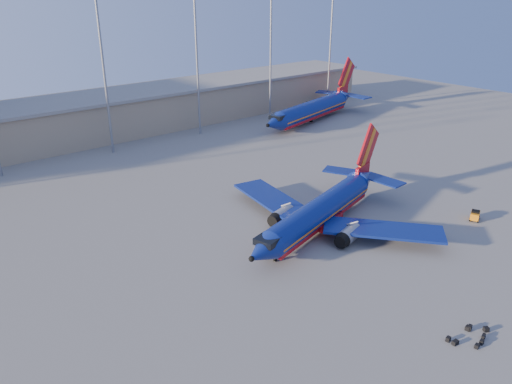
% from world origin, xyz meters
% --- Properties ---
extents(ground, '(220.00, 220.00, 0.00)m').
position_xyz_m(ground, '(0.00, 0.00, 0.00)').
color(ground, slate).
rests_on(ground, ground).
extents(terminal_building, '(122.00, 16.00, 8.50)m').
position_xyz_m(terminal_building, '(10.00, 58.00, 4.32)').
color(terminal_building, gray).
rests_on(terminal_building, ground).
extents(light_mast_row, '(101.60, 1.60, 28.65)m').
position_xyz_m(light_mast_row, '(5.00, 46.00, 17.55)').
color(light_mast_row, gray).
rests_on(light_mast_row, ground).
extents(aircraft_main, '(32.23, 30.60, 11.12)m').
position_xyz_m(aircraft_main, '(2.26, -1.47, 2.38)').
color(aircraft_main, navy).
rests_on(aircraft_main, ground).
extents(aircraft_second, '(37.88, 17.25, 13.03)m').
position_xyz_m(aircraft_second, '(41.36, 37.81, 2.99)').
color(aircraft_second, navy).
rests_on(aircraft_second, ground).
extents(baggage_tug, '(2.23, 1.81, 1.39)m').
position_xyz_m(baggage_tug, '(19.69, -13.47, 0.72)').
color(baggage_tug, orange).
rests_on(baggage_tug, ground).
extents(luggage_pile, '(4.50, 2.52, 0.52)m').
position_xyz_m(luggage_pile, '(-3.93, -25.71, 0.22)').
color(luggage_pile, black).
rests_on(luggage_pile, ground).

